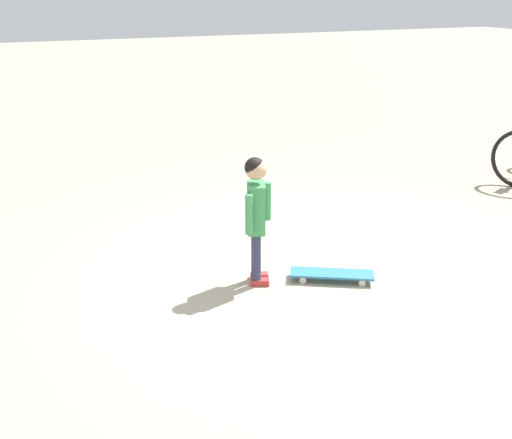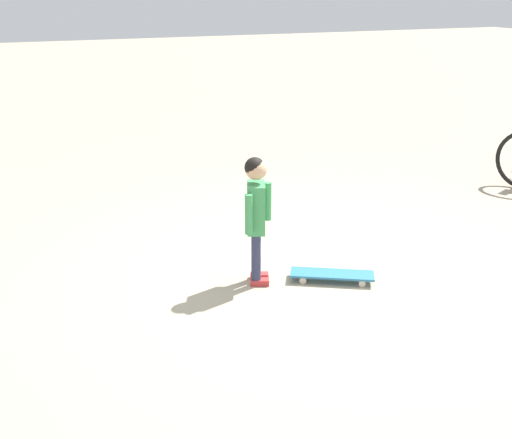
# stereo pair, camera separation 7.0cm
# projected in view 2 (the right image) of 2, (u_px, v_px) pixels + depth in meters

# --- Properties ---
(ground_plane) EXTENTS (50.00, 50.00, 0.00)m
(ground_plane) POSITION_uv_depth(u_px,v_px,m) (320.00, 271.00, 5.43)
(ground_plane) COLOR tan
(child_person) EXTENTS (0.29, 0.32, 1.06)m
(child_person) POSITION_uv_depth(u_px,v_px,m) (256.00, 207.00, 5.01)
(child_person) COLOR #2D3351
(child_person) RESTS_ON ground
(skateboard) EXTENTS (0.51, 0.69, 0.07)m
(skateboard) POSITION_uv_depth(u_px,v_px,m) (333.00, 274.00, 5.23)
(skateboard) COLOR teal
(skateboard) RESTS_ON ground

